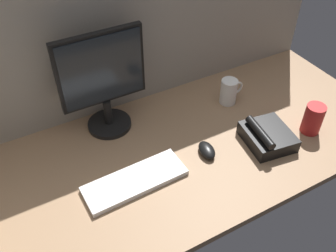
{
  "coord_description": "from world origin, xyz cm",
  "views": [
    {
      "loc": [
        -53.09,
        -88.15,
        103.29
      ],
      "look_at": [
        -7.64,
        0.0,
        14.0
      ],
      "focal_mm": 39.53,
      "sensor_mm": 36.0,
      "label": 1
    }
  ],
  "objects_px": {
    "mug_red_plastic": "(313,119)",
    "monitor": "(103,80)",
    "keyboard": "(135,181)",
    "mug_ceramic_white": "(229,91)",
    "mouse": "(207,150)",
    "desk_phone": "(267,136)"
  },
  "relations": [
    {
      "from": "keyboard",
      "to": "mug_ceramic_white",
      "type": "distance_m",
      "value": 0.61
    },
    {
      "from": "mug_red_plastic",
      "to": "monitor",
      "type": "bearing_deg",
      "value": 148.69
    },
    {
      "from": "monitor",
      "to": "mug_red_plastic",
      "type": "distance_m",
      "value": 0.84
    },
    {
      "from": "monitor",
      "to": "desk_phone",
      "type": "bearing_deg",
      "value": -38.09
    },
    {
      "from": "mouse",
      "to": "mug_ceramic_white",
      "type": "bearing_deg",
      "value": 49.83
    },
    {
      "from": "keyboard",
      "to": "mug_red_plastic",
      "type": "distance_m",
      "value": 0.75
    },
    {
      "from": "mouse",
      "to": "desk_phone",
      "type": "relative_size",
      "value": 0.45
    },
    {
      "from": "keyboard",
      "to": "desk_phone",
      "type": "distance_m",
      "value": 0.55
    },
    {
      "from": "mouse",
      "to": "mug_ceramic_white",
      "type": "relative_size",
      "value": 0.83
    },
    {
      "from": "mouse",
      "to": "mug_red_plastic",
      "type": "bearing_deg",
      "value": -3.06
    },
    {
      "from": "monitor",
      "to": "mouse",
      "type": "distance_m",
      "value": 0.48
    },
    {
      "from": "keyboard",
      "to": "monitor",
      "type": "bearing_deg",
      "value": 82.16
    },
    {
      "from": "monitor",
      "to": "mug_red_plastic",
      "type": "height_order",
      "value": "monitor"
    },
    {
      "from": "mug_red_plastic",
      "to": "mouse",
      "type": "bearing_deg",
      "value": 167.86
    },
    {
      "from": "mug_red_plastic",
      "to": "mug_ceramic_white",
      "type": "xyz_separation_m",
      "value": [
        -0.18,
        0.32,
        -0.01
      ]
    },
    {
      "from": "monitor",
      "to": "mouse",
      "type": "bearing_deg",
      "value": -51.51
    },
    {
      "from": "keyboard",
      "to": "desk_phone",
      "type": "bearing_deg",
      "value": -8.32
    },
    {
      "from": "desk_phone",
      "to": "mug_ceramic_white",
      "type": "bearing_deg",
      "value": 86.18
    },
    {
      "from": "monitor",
      "to": "keyboard",
      "type": "bearing_deg",
      "value": -96.1
    },
    {
      "from": "monitor",
      "to": "mug_ceramic_white",
      "type": "relative_size",
      "value": 3.64
    },
    {
      "from": "desk_phone",
      "to": "mouse",
      "type": "bearing_deg",
      "value": 165.59
    },
    {
      "from": "mug_ceramic_white",
      "to": "mouse",
      "type": "bearing_deg",
      "value": -139.25
    }
  ]
}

